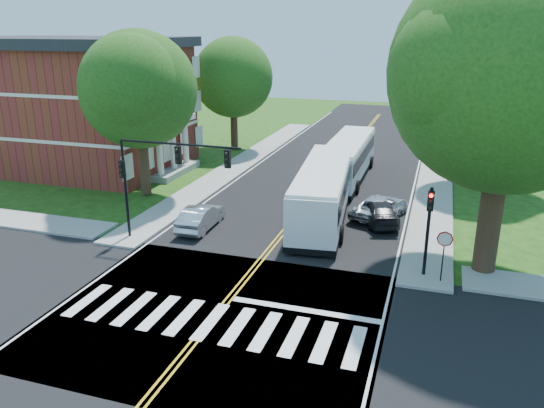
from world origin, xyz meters
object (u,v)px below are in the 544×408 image
at_px(signal_nw, 160,168).
at_px(suv, 380,206).
at_px(hatchback, 201,217).
at_px(signal_ne, 429,220).
at_px(bus_follow, 348,158).
at_px(bus_lead, 324,191).
at_px(dark_sedan, 380,212).

xyz_separation_m(signal_nw, suv, (10.95, 8.13, -3.67)).
height_order(signal_nw, suv, signal_nw).
height_order(signal_nw, hatchback, signal_nw).
height_order(signal_ne, bus_follow, signal_ne).
distance_m(bus_lead, hatchback, 7.86).
distance_m(suv, dark_sedan, 1.03).
xyz_separation_m(signal_ne, dark_sedan, (-2.97, 7.10, -2.28)).
bearing_deg(bus_follow, hatchback, 64.30).
height_order(signal_nw, signal_ne, signal_nw).
relative_size(signal_nw, dark_sedan, 1.54).
bearing_deg(bus_lead, dark_sedan, 177.51).
bearing_deg(signal_nw, signal_ne, 0.05).
xyz_separation_m(signal_ne, bus_lead, (-6.54, 6.87, -1.17)).
bearing_deg(bus_lead, suv, -166.18).
height_order(bus_follow, dark_sedan, bus_follow).
xyz_separation_m(signal_nw, bus_lead, (7.52, 6.88, -2.59)).
relative_size(signal_ne, dark_sedan, 0.94).
distance_m(signal_ne, hatchback, 13.59).
height_order(bus_follow, hatchback, bus_follow).
xyz_separation_m(signal_nw, signal_ne, (14.06, 0.01, -1.41)).
relative_size(hatchback, suv, 0.88).
relative_size(signal_nw, bus_lead, 0.54).
xyz_separation_m(hatchback, dark_sedan, (10.16, 4.38, -0.04)).
distance_m(signal_nw, dark_sedan, 13.67).
height_order(bus_lead, suv, bus_lead).
height_order(signal_nw, bus_follow, signal_nw).
relative_size(signal_ne, bus_follow, 0.35).
xyz_separation_m(bus_follow, suv, (3.57, -8.26, -1.00)).
height_order(suv, dark_sedan, suv).
xyz_separation_m(hatchback, suv, (10.02, 5.39, -0.03)).
distance_m(bus_follow, suv, 9.06).
height_order(signal_ne, suv, signal_ne).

